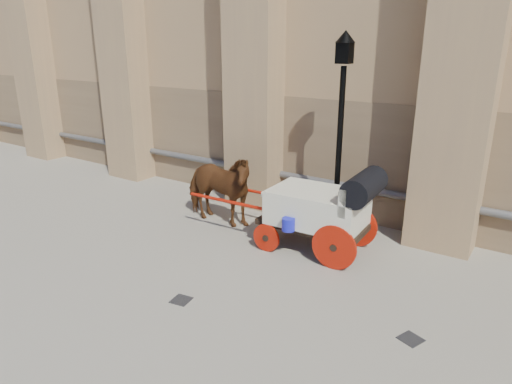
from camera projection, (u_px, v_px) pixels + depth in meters
The scene contains 6 objects.
ground at pixel (197, 261), 9.53m from camera, with size 90.00×90.00×0.00m, color gray.
horse at pixel (217, 188), 11.21m from camera, with size 2.18×1.00×1.85m, color brown.
carriage at pixel (324, 207), 9.66m from camera, with size 4.39×1.60×1.90m.
street_lamp at pixel (340, 132), 10.11m from camera, with size 0.43×0.43×4.58m.
drain_grate_near at pixel (181, 300), 8.07m from camera, with size 0.32×0.32×0.01m, color black.
drain_grate_far at pixel (411, 339), 7.01m from camera, with size 0.32×0.32×0.01m, color black.
Camera 1 is at (5.83, -6.43, 4.37)m, focal length 32.00 mm.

